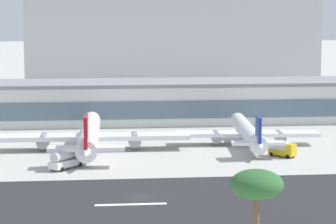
{
  "coord_description": "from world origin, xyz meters",
  "views": [
    {
      "loc": [
        -8.06,
        -124.75,
        31.82
      ],
      "look_at": [
        10.48,
        53.95,
        7.59
      ],
      "focal_mm": 79.43,
      "sensor_mm": 36.0,
      "label": 1
    }
  ],
  "objects_px": {
    "distant_hotel_block": "(172,28)",
    "airliner_navy_tail_gate_2": "(248,133)",
    "service_fuel_truck_0": "(66,159)",
    "airliner_red_tail_gate_1": "(89,136)",
    "palm_tree_1": "(257,188)",
    "service_box_truck_1": "(283,149)",
    "terminal_building": "(153,101)"
  },
  "relations": [
    {
      "from": "service_box_truck_1",
      "to": "palm_tree_1",
      "type": "relative_size",
      "value": 0.39
    },
    {
      "from": "service_fuel_truck_0",
      "to": "palm_tree_1",
      "type": "relative_size",
      "value": 0.54
    },
    {
      "from": "airliner_red_tail_gate_1",
      "to": "service_box_truck_1",
      "type": "relative_size",
      "value": 8.56
    },
    {
      "from": "service_fuel_truck_0",
      "to": "terminal_building",
      "type": "bearing_deg",
      "value": 17.33
    },
    {
      "from": "service_box_truck_1",
      "to": "terminal_building",
      "type": "bearing_deg",
      "value": 160.76
    },
    {
      "from": "terminal_building",
      "to": "airliner_navy_tail_gate_2",
      "type": "height_order",
      "value": "terminal_building"
    },
    {
      "from": "terminal_building",
      "to": "palm_tree_1",
      "type": "distance_m",
      "value": 139.09
    },
    {
      "from": "distant_hotel_block",
      "to": "airliner_red_tail_gate_1",
      "type": "distance_m",
      "value": 166.96
    },
    {
      "from": "airliner_navy_tail_gate_2",
      "to": "palm_tree_1",
      "type": "xyz_separation_m",
      "value": [
        -20.17,
        -98.04,
        10.43
      ]
    },
    {
      "from": "terminal_building",
      "to": "service_fuel_truck_0",
      "type": "relative_size",
      "value": 22.57
    },
    {
      "from": "service_fuel_truck_0",
      "to": "service_box_truck_1",
      "type": "xyz_separation_m",
      "value": [
        47.26,
        7.62,
        -0.24
      ]
    },
    {
      "from": "distant_hotel_block",
      "to": "service_fuel_truck_0",
      "type": "xyz_separation_m",
      "value": [
        -41.66,
        -180.76,
        -22.65
      ]
    },
    {
      "from": "service_fuel_truck_0",
      "to": "distant_hotel_block",
      "type": "bearing_deg",
      "value": 24.33
    },
    {
      "from": "airliner_red_tail_gate_1",
      "to": "terminal_building",
      "type": "bearing_deg",
      "value": -21.14
    },
    {
      "from": "airliner_navy_tail_gate_2",
      "to": "airliner_red_tail_gate_1",
      "type": "bearing_deg",
      "value": 99.04
    },
    {
      "from": "airliner_red_tail_gate_1",
      "to": "palm_tree_1",
      "type": "bearing_deg",
      "value": -167.73
    },
    {
      "from": "distant_hotel_block",
      "to": "airliner_navy_tail_gate_2",
      "type": "relative_size",
      "value": 2.88
    },
    {
      "from": "distant_hotel_block",
      "to": "palm_tree_1",
      "type": "bearing_deg",
      "value": -94.28
    },
    {
      "from": "terminal_building",
      "to": "service_box_truck_1",
      "type": "distance_m",
      "value": 60.83
    },
    {
      "from": "service_fuel_truck_0",
      "to": "airliner_navy_tail_gate_2",
      "type": "bearing_deg",
      "value": -24.99
    },
    {
      "from": "airliner_red_tail_gate_1",
      "to": "service_fuel_truck_0",
      "type": "height_order",
      "value": "airliner_red_tail_gate_1"
    },
    {
      "from": "palm_tree_1",
      "to": "terminal_building",
      "type": "bearing_deg",
      "value": 89.79
    },
    {
      "from": "airliner_red_tail_gate_1",
      "to": "service_box_truck_1",
      "type": "distance_m",
      "value": 44.27
    },
    {
      "from": "palm_tree_1",
      "to": "service_fuel_truck_0",
      "type": "bearing_deg",
      "value": 106.56
    },
    {
      "from": "airliner_navy_tail_gate_2",
      "to": "palm_tree_1",
      "type": "distance_m",
      "value": 100.64
    },
    {
      "from": "airliner_navy_tail_gate_2",
      "to": "service_fuel_truck_0",
      "type": "distance_m",
      "value": 48.2
    },
    {
      "from": "airliner_navy_tail_gate_2",
      "to": "palm_tree_1",
      "type": "height_order",
      "value": "palm_tree_1"
    },
    {
      "from": "distant_hotel_block",
      "to": "airliner_red_tail_gate_1",
      "type": "height_order",
      "value": "distant_hotel_block"
    },
    {
      "from": "terminal_building",
      "to": "airliner_navy_tail_gate_2",
      "type": "relative_size",
      "value": 4.21
    },
    {
      "from": "airliner_navy_tail_gate_2",
      "to": "service_box_truck_1",
      "type": "bearing_deg",
      "value": -158.26
    },
    {
      "from": "airliner_navy_tail_gate_2",
      "to": "service_fuel_truck_0",
      "type": "height_order",
      "value": "airliner_navy_tail_gate_2"
    },
    {
      "from": "service_fuel_truck_0",
      "to": "service_box_truck_1",
      "type": "distance_m",
      "value": 47.87
    }
  ]
}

